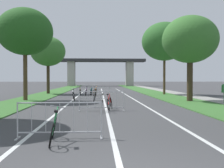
{
  "coord_description": "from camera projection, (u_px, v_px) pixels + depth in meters",
  "views": [
    {
      "loc": [
        -0.4,
        -4.27,
        1.72
      ],
      "look_at": [
        0.92,
        22.9,
        1.18
      ],
      "focal_mm": 43.04,
      "sensor_mm": 36.0,
      "label": 1
    }
  ],
  "objects": [
    {
      "name": "grass_verge_left",
      "position": [
        53.0,
        92.0,
        33.45
      ],
      "size": [
        3.07,
        72.05,
        0.05
      ],
      "primitive_type": "cube",
      "color": "#386B2D",
      "rests_on": "ground"
    },
    {
      "name": "grass_verge_right",
      "position": [
        150.0,
        92.0,
        34.04
      ],
      "size": [
        3.07,
        72.05,
        0.05
      ],
      "primitive_type": "cube",
      "color": "#386B2D",
      "rests_on": "ground"
    },
    {
      "name": "sidewalk_path_right",
      "position": [
        169.0,
        92.0,
        34.16
      ],
      "size": [
        1.83,
        72.05,
        0.08
      ],
      "primitive_type": "cube",
      "color": "gray",
      "rests_on": "ground"
    },
    {
      "name": "lane_stripe_center",
      "position": [
        103.0,
        97.0,
        25.13
      ],
      "size": [
        0.14,
        41.68,
        0.01
      ],
      "primitive_type": "cube",
      "color": "silver",
      "rests_on": "ground"
    },
    {
      "name": "lane_stripe_right_lane",
      "position": [
        130.0,
        97.0,
        25.25
      ],
      "size": [
        0.14,
        41.68,
        0.01
      ],
      "primitive_type": "cube",
      "color": "silver",
      "rests_on": "ground"
    },
    {
      "name": "lane_stripe_left_lane",
      "position": [
        76.0,
        97.0,
        25.0
      ],
      "size": [
        0.14,
        41.68,
        0.01
      ],
      "primitive_type": "cube",
      "color": "silver",
      "rests_on": "ground"
    },
    {
      "name": "overpass_bridge",
      "position": [
        101.0,
        67.0,
        63.69
      ],
      "size": [
        21.05,
        3.57,
        6.39
      ],
      "color": "#2D2D30",
      "rests_on": "ground"
    },
    {
      "name": "tree_left_cypress_far",
      "position": [
        25.0,
        32.0,
        20.84
      ],
      "size": [
        4.31,
        4.31,
        7.21
      ],
      "color": "#4C3823",
      "rests_on": "ground"
    },
    {
      "name": "tree_left_oak_near",
      "position": [
        48.0,
        52.0,
        30.16
      ],
      "size": [
        3.89,
        3.89,
        6.45
      ],
      "color": "#3D2D1E",
      "rests_on": "ground"
    },
    {
      "name": "tree_right_pine_near",
      "position": [
        190.0,
        40.0,
        20.05
      ],
      "size": [
        4.16,
        4.16,
        6.43
      ],
      "color": "#3D2D1E",
      "rests_on": "ground"
    },
    {
      "name": "tree_right_maple_mid",
      "position": [
        164.0,
        42.0,
        28.66
      ],
      "size": [
        4.83,
        4.83,
        7.76
      ],
      "color": "#4C3823",
      "rests_on": "ground"
    },
    {
      "name": "crowd_barrier_nearest",
      "position": [
        60.0,
        120.0,
        7.7
      ],
      "size": [
        2.45,
        0.46,
        1.05
      ],
      "rotation": [
        0.0,
        0.0,
        0.01
      ],
      "color": "#ADADB2",
      "rests_on": "ground"
    },
    {
      "name": "crowd_barrier_second",
      "position": [
        102.0,
        101.0,
        14.39
      ],
      "size": [
        2.46,
        0.5,
        1.05
      ],
      "rotation": [
        0.0,
        0.0,
        0.02
      ],
      "color": "#ADADB2",
      "rests_on": "ground"
    },
    {
      "name": "crowd_barrier_third",
      "position": [
        95.0,
        94.0,
        20.98
      ],
      "size": [
        2.46,
        0.51,
        1.05
      ],
      "rotation": [
        0.0,
        0.0,
        -0.03
      ],
      "color": "#ADADB2",
      "rests_on": "ground"
    },
    {
      "name": "crowd_barrier_fourth",
      "position": [
        89.0,
        90.0,
        27.56
      ],
      "size": [
        2.46,
        0.5,
        1.05
      ],
      "rotation": [
        0.0,
        0.0,
        0.03
      ],
      "color": "#ADADB2",
      "rests_on": "ground"
    },
    {
      "name": "bicycle_purple_0",
      "position": [
        86.0,
        92.0,
        27.02
      ],
      "size": [
        0.53,
        1.73,
        0.95
      ],
      "rotation": [
        0.0,
        0.0,
        0.09
      ],
      "color": "black",
      "rests_on": "ground"
    },
    {
      "name": "bicycle_green_1",
      "position": [
        53.0,
        129.0,
        7.16
      ],
      "size": [
        0.45,
        1.72,
        0.97
      ],
      "rotation": [
        0.0,
        0.0,
        0.1
      ],
      "color": "black",
      "rests_on": "ground"
    },
    {
      "name": "bicycle_yellow_2",
      "position": [
        80.0,
        92.0,
        27.97
      ],
      "size": [
        0.52,
        1.68,
        0.92
      ],
      "rotation": [
        0.0,
        0.0,
        0.03
      ],
      "color": "black",
      "rests_on": "ground"
    },
    {
      "name": "bicycle_silver_3",
      "position": [
        74.0,
        95.0,
        21.35
      ],
      "size": [
        0.55,
        1.68,
        0.96
      ],
      "rotation": [
        0.0,
        0.0,
        0.16
      ],
      "color": "black",
      "rests_on": "ground"
    },
    {
      "name": "bicycle_white_4",
      "position": [
        102.0,
        105.0,
        14.0
      ],
      "size": [
        0.43,
        1.64,
        0.96
      ],
      "rotation": [
        0.0,
        0.0,
        -0.02
      ],
      "color": "black",
      "rests_on": "ground"
    },
    {
      "name": "bicycle_orange_5",
      "position": [
        95.0,
        92.0,
        27.24
      ],
      "size": [
        0.67,
        1.73,
        0.99
      ],
      "rotation": [
        0.0,
        0.0,
        -0.2
      ],
      "color": "black",
      "rests_on": "ground"
    },
    {
      "name": "bicycle_teal_6",
      "position": [
        91.0,
        92.0,
        28.12
      ],
      "size": [
        0.53,
        1.63,
        0.91
      ],
      "rotation": [
        0.0,
        0.0,
        3.27
      ],
      "color": "black",
      "rests_on": "ground"
    },
    {
      "name": "bicycle_red_7",
      "position": [
        110.0,
        103.0,
        15.0
      ],
      "size": [
        0.44,
        1.69,
        0.89
      ],
      "rotation": [
        0.0,
        0.0,
        -0.17
      ],
      "color": "black",
      "rests_on": "ground"
    },
    {
      "name": "bicycle_black_8",
      "position": [
        95.0,
        96.0,
        20.41
      ],
      "size": [
        0.51,
        1.73,
        1.05
      ],
      "rotation": [
        0.0,
        0.0,
        -0.04
      ],
      "color": "black",
      "rests_on": "ground"
    }
  ]
}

